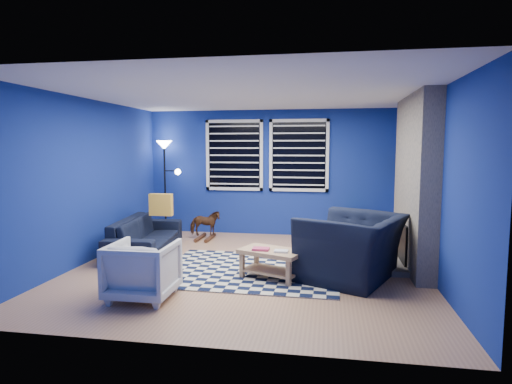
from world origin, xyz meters
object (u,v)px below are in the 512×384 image
at_px(tv, 403,167).
at_px(cabinet, 355,227).
at_px(armchair_bent, 143,270).
at_px(coffee_table, 271,258).
at_px(sofa, 146,235).
at_px(rocking_horse, 205,223).
at_px(floor_lamp, 165,158).
at_px(armchair_big, 352,247).

xyz_separation_m(tv, cabinet, (-0.80, 0.25, -1.15)).
relative_size(armchair_bent, coffee_table, 0.78).
xyz_separation_m(armchair_bent, cabinet, (2.63, 3.67, -0.09)).
distance_m(sofa, rocking_horse, 1.35).
xyz_separation_m(rocking_horse, floor_lamp, (-0.95, 0.45, 1.24)).
height_order(armchair_bent, floor_lamp, floor_lamp).
bearing_deg(armchair_big, coffee_table, -56.43).
bearing_deg(coffee_table, cabinet, 65.14).
distance_m(armchair_big, rocking_horse, 3.35).
height_order(coffee_table, floor_lamp, floor_lamp).
xyz_separation_m(armchair_big, rocking_horse, (-2.64, 2.06, -0.12)).
relative_size(rocking_horse, floor_lamp, 0.31).
relative_size(tv, sofa, 0.50).
height_order(armchair_bent, cabinet, armchair_bent).
bearing_deg(armchair_bent, sofa, -67.44).
height_order(sofa, rocking_horse, sofa).
distance_m(sofa, cabinet, 3.86).
xyz_separation_m(sofa, floor_lamp, (-0.26, 1.61, 1.26)).
distance_m(tv, cabinet, 1.43).
relative_size(tv, coffee_table, 1.05).
bearing_deg(tv, rocking_horse, -176.84).
xyz_separation_m(sofa, cabinet, (3.51, 1.61, -0.04)).
height_order(armchair_bent, rocking_horse, armchair_bent).
xyz_separation_m(tv, armchair_big, (-0.99, -2.26, -0.97)).
xyz_separation_m(tv, sofa, (-4.31, -1.36, -1.11)).
distance_m(tv, sofa, 4.66).
height_order(sofa, cabinet, sofa).
relative_size(tv, armchair_bent, 1.34).
xyz_separation_m(armchair_bent, floor_lamp, (-1.14, 3.67, 1.21)).
bearing_deg(rocking_horse, cabinet, -93.02).
bearing_deg(armchair_big, tv, -179.59).
bearing_deg(rocking_horse, tv, -98.92).
bearing_deg(sofa, armchair_big, -112.03).
bearing_deg(floor_lamp, cabinet, 0.05).
distance_m(sofa, coffee_table, 2.51).
relative_size(armchair_big, floor_lamp, 0.70).
bearing_deg(coffee_table, armchair_bent, -144.53).
distance_m(tv, floor_lamp, 4.58).
distance_m(sofa, floor_lamp, 2.06).
bearing_deg(floor_lamp, sofa, -80.74).
relative_size(armchair_big, armchair_bent, 1.79).
bearing_deg(coffee_table, rocking_horse, 125.25).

